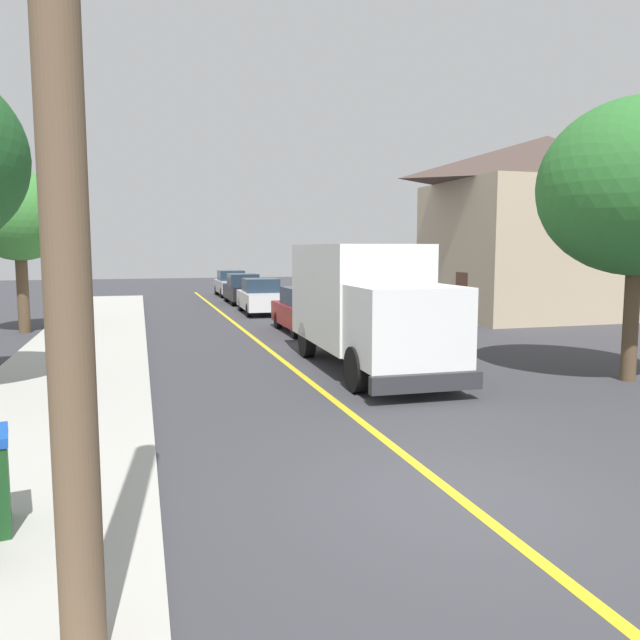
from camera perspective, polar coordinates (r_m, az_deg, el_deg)
ground_plane at (r=8.22m, az=12.70°, el=-15.70°), size 120.00×120.00×0.00m
sidewalk_curb at (r=11.18m, az=-24.46°, el=-9.69°), size 3.60×60.00×0.15m
centre_line_yellow at (r=17.33m, az=-3.49°, el=-3.70°), size 0.16×56.00×0.01m
box_truck at (r=16.01m, az=4.12°, el=1.81°), size 2.56×7.23×3.20m
parked_car_near at (r=22.97m, az=-1.25°, el=0.83°), size 1.82×4.41×1.67m
parked_car_mid at (r=29.73m, az=-5.44°, el=2.11°), size 1.92×4.45×1.67m
parked_car_far at (r=35.41m, az=-7.06°, el=2.81°), size 1.81×4.41×1.67m
parked_car_furthest at (r=40.99m, az=-8.16°, el=3.30°), size 1.82×4.41×1.67m
utility_pole at (r=4.59m, az=-22.67°, el=13.93°), size 0.32×0.32×7.14m
stop_sign at (r=20.22m, az=7.05°, el=3.02°), size 0.80×0.10×2.65m
house_across_street at (r=30.16m, az=19.89°, el=8.30°), size 10.21×7.72×8.10m
street_tree_far_side at (r=16.16m, az=27.23°, el=10.76°), size 4.48×4.48×6.50m
street_tree_down_block at (r=25.24m, az=-25.95°, el=8.54°), size 3.61×3.61×5.90m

